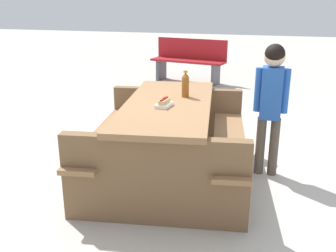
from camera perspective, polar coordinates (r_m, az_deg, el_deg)
The scene contains 6 objects.
ground_plane at distance 3.77m, azimuth 0.00°, elevation -7.59°, with size 30.00×30.00×0.00m, color #B7B2A8.
picnic_table at distance 3.60m, azimuth 0.00°, elevation -1.21°, with size 1.98×1.63×0.75m.
soda_bottle at distance 3.68m, azimuth 2.55°, elevation 6.03°, with size 0.07×0.07×0.25m.
hotdog_tray at distance 3.35m, azimuth -0.58°, elevation 3.33°, with size 0.19×0.13×0.08m.
child_in_coat at distance 3.72m, azimuth 14.87°, elevation 4.60°, with size 0.20×0.31×1.26m.
park_bench_near at distance 7.97m, azimuth 3.10°, elevation 9.67°, with size 0.69×1.55×0.85m.
Camera 1 is at (3.27, 0.90, 1.65)m, focal length 41.78 mm.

